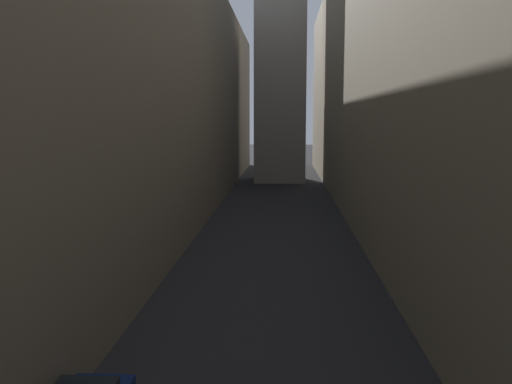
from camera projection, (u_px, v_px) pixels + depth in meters
ground_plane at (276, 227)px, 41.26m from camera, size 264.00×264.00×0.00m
building_block_left at (130, 90)px, 42.45m from camera, size 11.72×108.00×20.62m
building_block_right at (422, 68)px, 41.11m from camera, size 10.65×108.00×23.72m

